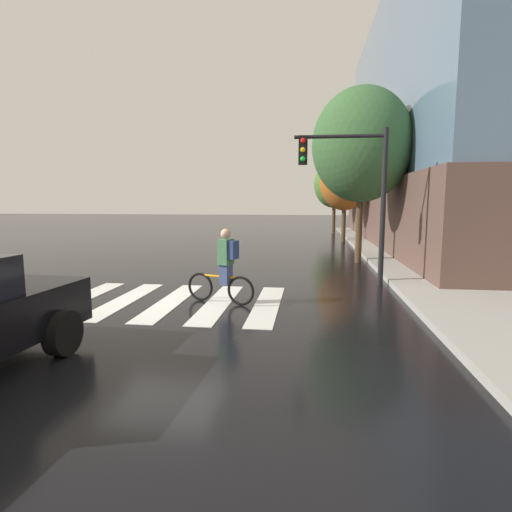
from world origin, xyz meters
TOP-DOWN VIEW (x-y plane):
  - ground_plane at (0.00, 0.00)m, footprint 120.00×120.00m
  - crosswalk_stripes at (0.18, 0.00)m, footprint 5.00×3.64m
  - cyclist at (1.45, -0.01)m, footprint 1.64×0.59m
  - traffic_light_near at (4.44, 2.56)m, footprint 2.47×0.28m
  - fire_hydrant at (7.01, 5.28)m, footprint 0.33×0.22m
  - street_tree_near at (5.15, 6.77)m, footprint 3.58×3.58m
  - street_tree_mid at (5.24, 14.94)m, footprint 2.81×2.81m
  - street_tree_far at (5.05, 21.21)m, footprint 2.87×2.87m

SIDE VIEW (x-z plane):
  - ground_plane at x=0.00m, z-range 0.00..0.00m
  - crosswalk_stripes at x=0.18m, z-range 0.00..0.01m
  - fire_hydrant at x=7.01m, z-range 0.14..0.92m
  - cyclist at x=1.45m, z-range 0.00..1.69m
  - traffic_light_near at x=4.44m, z-range 0.76..4.96m
  - street_tree_mid at x=5.24m, z-range 0.87..5.87m
  - street_tree_far at x=5.05m, z-range 0.89..6.00m
  - street_tree_near at x=5.15m, z-range 1.12..7.48m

